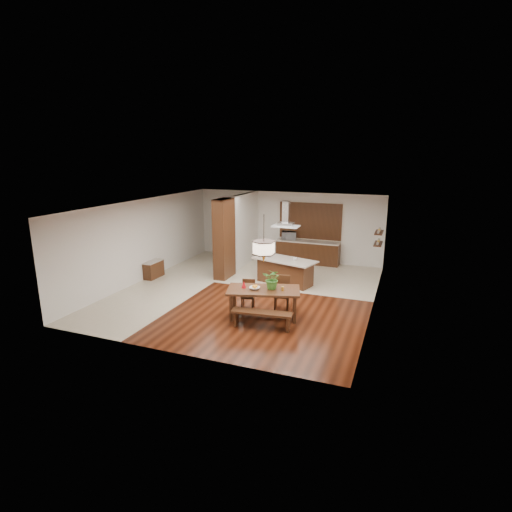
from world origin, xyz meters
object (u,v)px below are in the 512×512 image
at_px(kitchen_island, 285,271).
at_px(microwave, 289,236).
at_px(dining_chair_right, 282,293).
at_px(dining_table, 264,297).
at_px(pendant_lantern, 264,239).
at_px(hallway_console, 154,269).
at_px(foliage_plant, 273,279).
at_px(fruit_bowl, 255,288).
at_px(range_hood, 286,214).
at_px(island_cup, 295,259).
at_px(dining_bench, 262,320).
at_px(dining_chair_left, 248,295).

distance_m(kitchen_island, microwave, 3.12).
bearing_deg(dining_chair_right, microwave, 91.59).
height_order(dining_table, pendant_lantern, pendant_lantern).
xyz_separation_m(dining_table, kitchen_island, (-0.31, 3.06, -0.14)).
height_order(hallway_console, microwave, microwave).
relative_size(foliage_plant, microwave, 0.97).
height_order(hallway_console, fruit_bowl, fruit_bowl).
height_order(range_hood, island_cup, range_hood).
bearing_deg(dining_table, pendant_lantern, 45.00).
bearing_deg(dining_bench, dining_table, 106.43).
height_order(hallway_console, kitchen_island, kitchen_island).
distance_m(dining_chair_left, dining_chair_right, 0.99).
height_order(hallway_console, range_hood, range_hood).
relative_size(dining_bench, kitchen_island, 0.68).
xyz_separation_m(dining_bench, microwave, (-1.25, 6.71, 0.89)).
bearing_deg(dining_table, kitchen_island, 95.81).
xyz_separation_m(hallway_console, fruit_bowl, (4.80, -2.12, 0.55)).
height_order(dining_bench, dining_chair_right, dining_chair_right).
relative_size(dining_table, foliage_plant, 3.77).
bearing_deg(range_hood, microwave, 103.99).
bearing_deg(dining_chair_right, pendant_lantern, -125.57).
xyz_separation_m(hallway_console, pendant_lantern, (5.02, -2.00, 1.93)).
bearing_deg(fruit_bowl, dining_chair_right, 57.58).
bearing_deg(dining_bench, dining_chair_right, 85.87).
xyz_separation_m(hallway_console, range_hood, (4.71, 1.06, 2.15)).
bearing_deg(pendant_lantern, island_cup, 89.05).
bearing_deg(kitchen_island, island_cup, 5.84).
relative_size(dining_bench, dining_chair_right, 1.61).
xyz_separation_m(dining_bench, dining_chair_right, (0.10, 1.41, 0.27)).
bearing_deg(microwave, dining_chair_right, -91.43).
height_order(dining_bench, island_cup, island_cup).
xyz_separation_m(dining_chair_right, microwave, (-1.35, 5.31, 0.62)).
height_order(fruit_bowl, microwave, microwave).
relative_size(dining_table, kitchen_island, 0.92).
xyz_separation_m(dining_chair_right, island_cup, (-0.25, 2.28, 0.45)).
height_order(pendant_lantern, kitchen_island, pendant_lantern).
distance_m(hallway_console, island_cup, 5.21).
xyz_separation_m(foliage_plant, range_hood, (-0.54, 2.97, 1.35)).
height_order(hallway_console, dining_bench, hallway_console).
distance_m(fruit_bowl, range_hood, 3.56).
relative_size(foliage_plant, kitchen_island, 0.25).
xyz_separation_m(pendant_lantern, microwave, (-1.05, 6.03, -1.13)).
height_order(foliage_plant, fruit_bowl, foliage_plant).
xyz_separation_m(dining_chair_right, pendant_lantern, (-0.30, -0.72, 1.75)).
distance_m(hallway_console, dining_table, 5.42).
height_order(dining_chair_right, fruit_bowl, dining_chair_right).
relative_size(dining_table, microwave, 3.66).
bearing_deg(island_cup, pendant_lantern, -90.95).
height_order(dining_table, foliage_plant, foliage_plant).
relative_size(dining_table, island_cup, 17.01).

